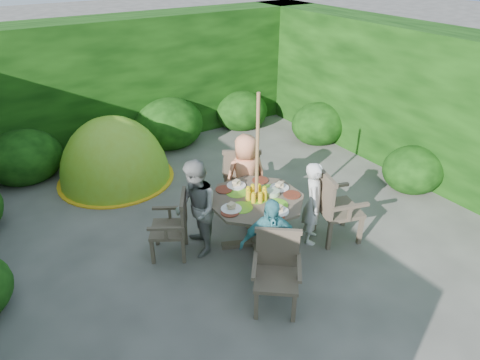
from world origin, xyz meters
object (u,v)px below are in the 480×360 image
patio_table (256,206)px  dome_tent (117,179)px  parasol_pole (257,176)px  garden_chair_back (242,175)px  child_front (269,244)px  child_back (246,176)px  garden_chair_left (174,225)px  garden_chair_front (277,270)px  child_right (314,203)px  garden_chair_right (334,205)px  child_left (196,209)px

patio_table → dome_tent: (-1.03, 2.90, -0.64)m
parasol_pole → garden_chair_back: bearing=67.4°
child_front → child_back: bearing=88.5°
garden_chair_left → child_front: child_front is taller
patio_table → child_back: (0.31, 0.74, 0.02)m
garden_chair_left → child_front: 1.37m
patio_table → garden_chair_front: patio_table is taller
child_right → garden_chair_right: bearing=-73.2°
garden_chair_left → garden_chair_back: (1.44, 0.58, 0.06)m
garden_chair_right → patio_table: bearing=83.1°
patio_table → garden_chair_left: (-1.02, 0.43, -0.18)m
garden_chair_back → garden_chair_front: 2.20m
garden_chair_right → child_right: child_right is taller
child_right → child_left: size_ratio=0.89×
patio_table → child_front: size_ratio=1.41×
patio_table → child_left: 0.81m
dome_tent → child_left: bearing=-82.3°
parasol_pole → patio_table: bearing=-10.5°
parasol_pole → dome_tent: size_ratio=0.95×
patio_table → child_left: size_ratio=1.27×
child_right → parasol_pole: bearing=108.8°
child_right → child_front: size_ratio=0.99×
patio_table → parasol_pole: parasol_pole is taller
garden_chair_front → child_right: (1.15, 0.71, 0.13)m
child_front → dome_tent: size_ratio=0.53×
patio_table → garden_chair_back: (0.42, 1.01, -0.11)m
parasol_pole → garden_chair_right: 1.22m
patio_table → parasol_pole: 0.46m
garden_chair_back → child_front: bearing=98.9°
patio_table → garden_chair_back: garden_chair_back is taller
parasol_pole → garden_chair_left: parasol_pole is taller
garden_chair_right → garden_chair_front: bearing=129.2°
child_left → child_back: (1.05, 0.42, -0.02)m
patio_table → garden_chair_right: size_ratio=1.68×
child_left → child_front: child_left is taller
garden_chair_back → child_back: child_back is taller
child_left → patio_table: bearing=81.8°
child_back → garden_chair_right: bearing=132.6°
parasol_pole → garden_chair_right: (1.00, -0.44, -0.56)m
child_back → dome_tent: child_back is taller
child_right → child_front: bearing=153.8°
child_right → child_back: (-0.42, 1.05, 0.06)m
garden_chair_back → child_left: bearing=62.8°
garden_chair_left → child_front: size_ratio=0.71×
child_right → child_front: (-1.05, -0.42, 0.01)m
patio_table → child_front: child_front is taller
child_front → dome_tent: bearing=122.8°
garden_chair_left → dome_tent: dome_tent is taller
garden_chair_left → dome_tent: (-0.01, 2.47, -0.46)m
garden_chair_back → dome_tent: bearing=-20.9°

